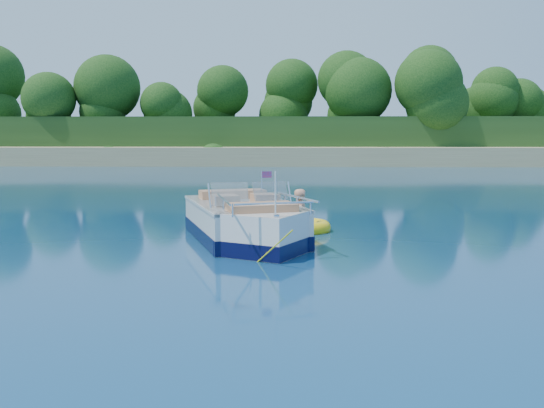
% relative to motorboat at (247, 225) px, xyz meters
% --- Properties ---
extents(ground, '(160.00, 160.00, 0.00)m').
position_rel_motorboat_xyz_m(ground, '(1.28, -0.80, -0.39)').
color(ground, '#0B264D').
rests_on(ground, ground).
extents(shoreline, '(170.00, 59.00, 6.00)m').
position_rel_motorboat_xyz_m(shoreline, '(1.28, 62.98, 0.58)').
color(shoreline, '#9E8B5C').
rests_on(shoreline, ground).
extents(treeline, '(150.00, 7.12, 8.19)m').
position_rel_motorboat_xyz_m(treeline, '(1.32, 40.22, 5.15)').
color(treeline, black).
rests_on(treeline, ground).
extents(motorboat, '(3.32, 5.86, 2.02)m').
position_rel_motorboat_xyz_m(motorboat, '(0.00, 0.00, 0.00)').
color(motorboat, white).
rests_on(motorboat, ground).
extents(tow_tube, '(1.65, 1.65, 0.38)m').
position_rel_motorboat_xyz_m(tow_tube, '(1.36, 1.64, -0.30)').
color(tow_tube, yellow).
rests_on(tow_tube, ground).
extents(boy, '(0.42, 0.90, 1.74)m').
position_rel_motorboat_xyz_m(boy, '(1.30, 1.68, -0.39)').
color(boy, tan).
rests_on(boy, ground).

